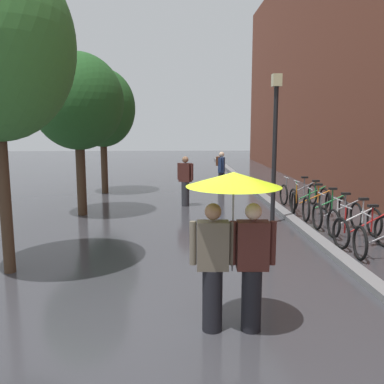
{
  "coord_description": "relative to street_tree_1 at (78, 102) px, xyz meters",
  "views": [
    {
      "loc": [
        -0.06,
        -5.17,
        2.63
      ],
      "look_at": [
        0.26,
        2.82,
        1.35
      ],
      "focal_mm": 38.43,
      "sensor_mm": 36.0,
      "label": 1
    }
  ],
  "objects": [
    {
      "name": "ground_plane",
      "position": [
        2.87,
        -7.07,
        -3.33
      ],
      "size": [
        80.0,
        80.0,
        0.0
      ],
      "primitive_type": "plane",
      "color": "#38383D"
    },
    {
      "name": "kerb_strip",
      "position": [
        6.07,
        2.93,
        -3.27
      ],
      "size": [
        0.3,
        36.0,
        0.12
      ],
      "primitive_type": "cube",
      "color": "slate",
      "rests_on": "ground"
    },
    {
      "name": "street_tree_1",
      "position": [
        0.0,
        0.0,
        0.0
      ],
      "size": [
        2.63,
        2.63,
        4.74
      ],
      "color": "#473323",
      "rests_on": "ground"
    },
    {
      "name": "street_tree_2",
      "position": [
        -0.02,
        4.17,
        0.0
      ],
      "size": [
        2.55,
        2.55,
        4.86
      ],
      "color": "#473323",
      "rests_on": "ground"
    },
    {
      "name": "parked_bicycle_1",
      "position": [
        6.88,
        -3.71,
        -2.95
      ],
      "size": [
        1.16,
        0.83,
        0.96
      ],
      "color": "black",
      "rests_on": "ground"
    },
    {
      "name": "parked_bicycle_2",
      "position": [
        7.06,
        -2.85,
        -2.95
      ],
      "size": [
        1.12,
        0.76,
        0.96
      ],
      "color": "black",
      "rests_on": "ground"
    },
    {
      "name": "parked_bicycle_3",
      "position": [
        6.96,
        -2.05,
        -2.95
      ],
      "size": [
        1.08,
        0.7,
        0.96
      ],
      "color": "black",
      "rests_on": "ground"
    },
    {
      "name": "parked_bicycle_4",
      "position": [
        6.95,
        -1.19,
        -2.95
      ],
      "size": [
        1.11,
        0.75,
        0.96
      ],
      "color": "black",
      "rests_on": "ground"
    },
    {
      "name": "parked_bicycle_5",
      "position": [
        6.85,
        -0.32,
        -2.95
      ],
      "size": [
        1.17,
        0.85,
        0.96
      ],
      "color": "black",
      "rests_on": "ground"
    },
    {
      "name": "parked_bicycle_6",
      "position": [
        7.04,
        0.42,
        -2.95
      ],
      "size": [
        1.14,
        0.79,
        0.96
      ],
      "color": "black",
      "rests_on": "ground"
    },
    {
      "name": "parked_bicycle_7",
      "position": [
        6.97,
        1.34,
        -2.95
      ],
      "size": [
        1.14,
        0.8,
        0.96
      ],
      "color": "black",
      "rests_on": "ground"
    },
    {
      "name": "couple_under_umbrella",
      "position": [
        3.52,
        -7.24,
        -1.91
      ],
      "size": [
        1.19,
        1.19,
        2.07
      ],
      "color": "black",
      "rests_on": "ground"
    },
    {
      "name": "street_lamp_post",
      "position": [
        5.47,
        -1.29,
        -0.98
      ],
      "size": [
        0.24,
        0.24,
        3.98
      ],
      "color": "black",
      "rests_on": "ground"
    },
    {
      "name": "pedestrian_walking_midground",
      "position": [
        4.65,
        4.2,
        -2.46
      ],
      "size": [
        0.4,
        0.57,
        1.62
      ],
      "color": "#2D2D33",
      "rests_on": "ground"
    },
    {
      "name": "pedestrian_walking_far",
      "position": [
        3.14,
        1.26,
        -2.44
      ],
      "size": [
        0.52,
        0.44,
        1.66
      ],
      "color": "#2D2D33",
      "rests_on": "ground"
    }
  ]
}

